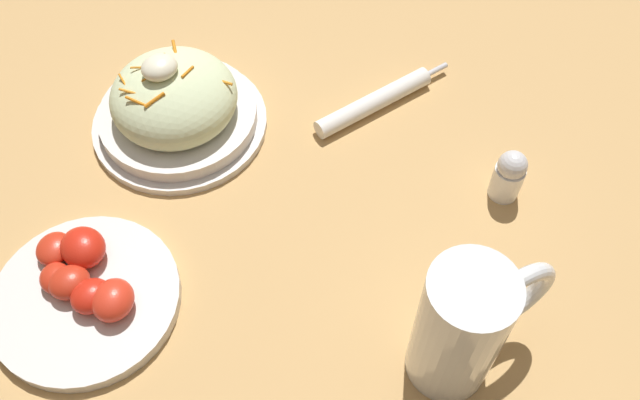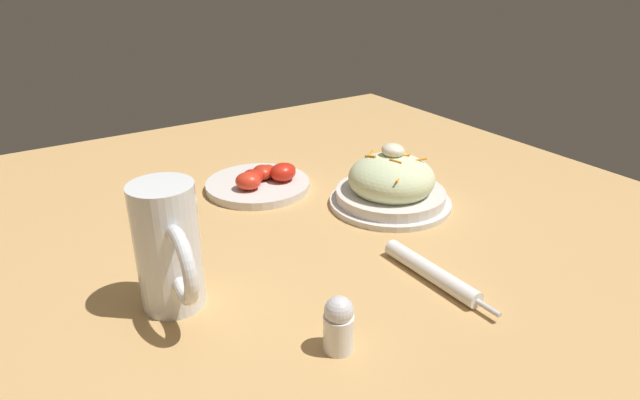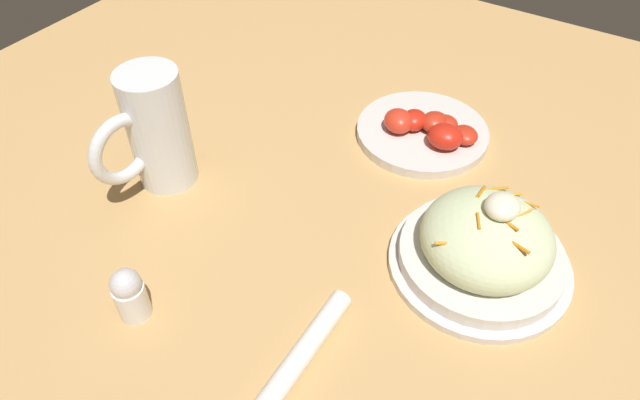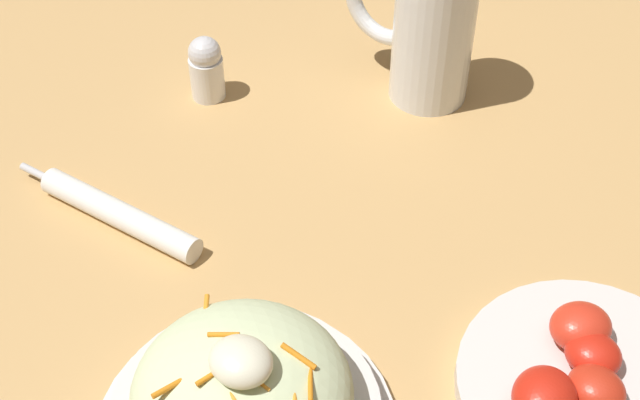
# 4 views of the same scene
# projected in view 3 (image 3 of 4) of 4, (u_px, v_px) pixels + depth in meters

# --- Properties ---
(ground_plane) EXTENTS (1.43, 1.43, 0.00)m
(ground_plane) POSITION_uv_depth(u_px,v_px,m) (309.00, 211.00, 0.76)
(ground_plane) COLOR tan
(salad_plate) EXTENTS (0.22, 0.22, 0.11)m
(salad_plate) POSITION_uv_depth(u_px,v_px,m) (484.00, 246.00, 0.67)
(salad_plate) COLOR silver
(salad_plate) RESTS_ON ground_plane
(beer_mug) EXTENTS (0.15, 0.08, 0.17)m
(beer_mug) POSITION_uv_depth(u_px,v_px,m) (157.00, 136.00, 0.75)
(beer_mug) COLOR white
(beer_mug) RESTS_ON ground_plane
(napkin_roll) EXTENTS (0.21, 0.03, 0.02)m
(napkin_roll) POSITION_uv_depth(u_px,v_px,m) (301.00, 356.00, 0.59)
(napkin_roll) COLOR white
(napkin_roll) RESTS_ON ground_plane
(tomato_plate) EXTENTS (0.20, 0.20, 0.05)m
(tomato_plate) POSITION_uv_depth(u_px,v_px,m) (425.00, 131.00, 0.86)
(tomato_plate) COLOR silver
(tomato_plate) RESTS_ON ground_plane
(salt_shaker) EXTENTS (0.04, 0.04, 0.07)m
(salt_shaker) POSITION_uv_depth(u_px,v_px,m) (129.00, 294.00, 0.62)
(salt_shaker) COLOR white
(salt_shaker) RESTS_ON ground_plane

